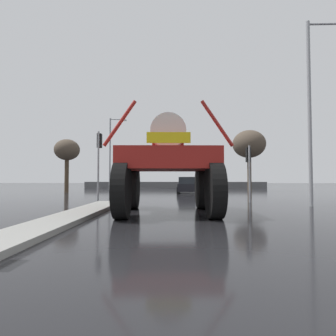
{
  "coord_description": "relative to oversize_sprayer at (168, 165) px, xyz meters",
  "views": [
    {
      "loc": [
        0.16,
        -4.46,
        1.36
      ],
      "look_at": [
        -0.27,
        10.12,
        1.93
      ],
      "focal_mm": 29.1,
      "sensor_mm": 36.0,
      "label": 1
    }
  ],
  "objects": [
    {
      "name": "ground_plane",
      "position": [
        0.16,
        11.6,
        -1.91
      ],
      "size": [
        120.0,
        120.0,
        0.0
      ],
      "primitive_type": "plane",
      "color": "black"
    },
    {
      "name": "streetlight_near_right",
      "position": [
        7.14,
        2.74,
        3.24
      ],
      "size": [
        2.32,
        0.24,
        9.28
      ],
      "color": "gray",
      "rests_on": "ground"
    },
    {
      "name": "median_island",
      "position": [
        -3.24,
        -1.62,
        -1.83
      ],
      "size": [
        1.29,
        10.89,
        0.15
      ],
      "primitive_type": "cube",
      "color": "gray",
      "rests_on": "ground"
    },
    {
      "name": "streetlight_far_left",
      "position": [
        -7.44,
        21.42,
        2.89
      ],
      "size": [
        2.04,
        0.24,
        8.64
      ],
      "color": "gray",
      "rests_on": "ground"
    },
    {
      "name": "oversize_sprayer",
      "position": [
        0.0,
        0.0,
        0.0
      ],
      "size": [
        4.44,
        5.31,
        4.03
      ],
      "rotation": [
        0.0,
        0.0,
        1.61
      ],
      "color": "black",
      "rests_on": "ground"
    },
    {
      "name": "bare_tree_right",
      "position": [
        8.28,
        18.85,
        3.16
      ],
      "size": [
        3.53,
        3.53,
        6.63
      ],
      "color": "#473828",
      "rests_on": "ground"
    },
    {
      "name": "traffic_signal_near_left",
      "position": [
        -4.21,
        5.0,
        1.1
      ],
      "size": [
        0.24,
        0.54,
        4.13
      ],
      "color": "gray",
      "rests_on": "ground"
    },
    {
      "name": "traffic_signal_near_right",
      "position": [
        4.53,
        5.01,
        0.47
      ],
      "size": [
        0.24,
        0.54,
        3.27
      ],
      "color": "gray",
      "rests_on": "ground"
    },
    {
      "name": "roadside_barrier",
      "position": [
        0.16,
        27.69,
        -1.46
      ],
      "size": [
        25.78,
        0.24,
        0.9
      ],
      "primitive_type": "cube",
      "color": "#59595B",
      "rests_on": "ground"
    },
    {
      "name": "sedan_ahead",
      "position": [
        1.42,
        15.35,
        -1.19
      ],
      "size": [
        2.09,
        4.2,
        1.52
      ],
      "rotation": [
        0.0,
        0.0,
        1.51
      ],
      "color": "black",
      "rests_on": "ground"
    },
    {
      "name": "bare_tree_left",
      "position": [
        -10.45,
        15.61,
        2.2
      ],
      "size": [
        2.44,
        2.44,
        5.25
      ],
      "color": "#473828",
      "rests_on": "ground"
    }
  ]
}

